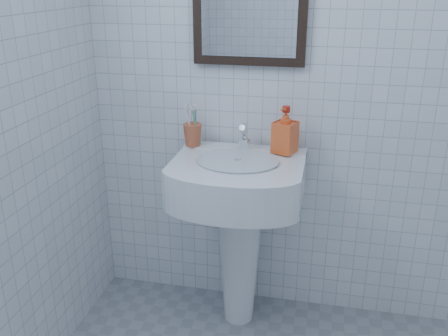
# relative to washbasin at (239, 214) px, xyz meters

# --- Properties ---
(wall_back) EXTENTS (2.20, 0.02, 2.50)m
(wall_back) POSITION_rel_washbasin_xyz_m (0.34, 0.21, 0.66)
(wall_back) COLOR white
(wall_back) RESTS_ON ground
(washbasin) EXTENTS (0.57, 0.42, 0.88)m
(washbasin) POSITION_rel_washbasin_xyz_m (0.00, 0.00, 0.00)
(washbasin) COLOR white
(washbasin) RESTS_ON ground
(faucet) EXTENTS (0.05, 0.12, 0.13)m
(faucet) POSITION_rel_washbasin_xyz_m (0.00, 0.10, 0.33)
(faucet) COLOR silver
(faucet) RESTS_ON washbasin
(toothbrush_cup) EXTENTS (0.11, 0.11, 0.10)m
(toothbrush_cup) POSITION_rel_washbasin_xyz_m (-0.24, 0.11, 0.33)
(toothbrush_cup) COLOR #B55232
(toothbrush_cup) RESTS_ON washbasin
(soap_dispenser) EXTENTS (0.12, 0.12, 0.21)m
(soap_dispenser) POSITION_rel_washbasin_xyz_m (0.19, 0.10, 0.39)
(soap_dispenser) COLOR #EA5216
(soap_dispenser) RESTS_ON washbasin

